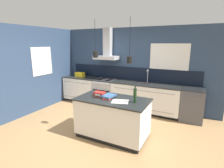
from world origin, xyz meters
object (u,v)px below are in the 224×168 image
Objects in this scene: dishwasher at (192,105)px; bottle_on_island at (135,95)px; oven_range at (106,92)px; red_supply_box at (99,94)px; yellow_toolbox at (80,74)px; book_stack at (109,96)px.

dishwasher is 2.16m from bottle_on_island.
red_supply_box reaches higher than oven_range.
yellow_toolbox reaches higher than dishwasher.
bottle_on_island is (1.70, -1.79, 0.61)m from oven_range.
dishwasher is 2.68× the size of yellow_toolbox.
book_stack is at bearing -39.53° from yellow_toolbox.
yellow_toolbox reaches higher than book_stack.
dishwasher is at bearing 60.09° from bottle_on_island.
yellow_toolbox is at bearing 140.47° from book_stack.
bottle_on_island is at bearing -119.91° from dishwasher.
bottle_on_island is 3.30m from yellow_toolbox.
red_supply_box is 2.55m from yellow_toolbox.
bottle_on_island is at bearing -33.00° from yellow_toolbox.
oven_range is at bearing 133.47° from bottle_on_island.
yellow_toolbox is at bearing 179.77° from oven_range.
dishwasher is 3.93× the size of red_supply_box.
oven_range is 2.49× the size of bottle_on_island.
bottle_on_island reaches higher than dishwasher.
dishwasher is 2.49× the size of bottle_on_island.
yellow_toolbox is (-1.88, 1.73, 0.03)m from red_supply_box.
bottle_on_island is 1.07× the size of yellow_toolbox.
book_stack is 1.56× the size of red_supply_box.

